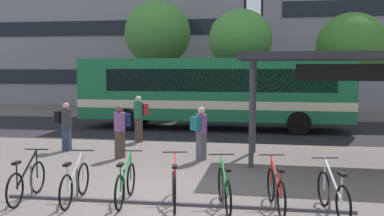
{
  "coord_description": "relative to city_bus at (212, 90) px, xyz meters",
  "views": [
    {
      "loc": [
        2.12,
        -8.39,
        2.72
      ],
      "look_at": [
        0.21,
        4.58,
        1.51
      ],
      "focal_mm": 39.14,
      "sensor_mm": 36.0,
      "label": 1
    }
  ],
  "objects": [
    {
      "name": "city_bus",
      "position": [
        0.0,
        0.0,
        0.0
      ],
      "size": [
        12.1,
        2.93,
        3.2
      ],
      "rotation": [
        0.0,
        0.0,
        3.11
      ],
      "color": "#196B3D",
      "rests_on": "ground"
    },
    {
      "name": "street_tree_2",
      "position": [
        -4.15,
        7.14,
        3.18
      ],
      "size": [
        4.14,
        4.14,
        7.01
      ],
      "color": "brown",
      "rests_on": "ground"
    },
    {
      "name": "bike_rack",
      "position": [
        0.29,
        -10.86,
        -1.69
      ],
      "size": [
        7.09,
        0.1,
        0.7
      ],
      "rotation": [
        0.0,
        0.0,
        0.0
      ],
      "color": "#47474C",
      "rests_on": "ground"
    },
    {
      "name": "parked_bicycle_red_3",
      "position": [
        0.33,
        -10.84,
        -1.39
      ],
      "size": [
        0.52,
        1.7,
        0.99
      ],
      "rotation": [
        0.0,
        0.0,
        1.75
      ],
      "color": "black",
      "rests_on": "ground"
    },
    {
      "name": "parked_bicycle_black_0",
      "position": [
        -2.78,
        -10.98,
        -1.39
      ],
      "size": [
        0.52,
        1.72,
        0.99
      ],
      "rotation": [
        0.0,
        0.0,
        1.64
      ],
      "color": "black",
      "rests_on": "ground"
    },
    {
      "name": "parked_bicycle_green_4",
      "position": [
        1.33,
        -10.92,
        -1.39
      ],
      "size": [
        0.56,
        1.7,
        0.99
      ],
      "rotation": [
        0.0,
        0.0,
        1.78
      ],
      "color": "black",
      "rests_on": "ground"
    },
    {
      "name": "transit_shelter",
      "position": [
        5.05,
        -6.41,
        1.22
      ],
      "size": [
        7.27,
        3.2,
        3.19
      ],
      "rotation": [
        0.0,
        0.0,
        -0.03
      ],
      "color": "#38383D",
      "rests_on": "ground"
    },
    {
      "name": "parked_bicycle_white_6",
      "position": [
        3.37,
        -10.97,
        -1.39
      ],
      "size": [
        0.52,
        1.71,
        0.99
      ],
      "rotation": [
        0.0,
        0.0,
        1.74
      ],
      "color": "black",
      "rests_on": "ground"
    },
    {
      "name": "bus_lane_asphalt",
      "position": [
        -0.25,
        -0.0,
        -1.77
      ],
      "size": [
        80.0,
        7.2,
        0.01
      ],
      "primitive_type": "cube",
      "color": "#232326",
      "rests_on": "ground"
    },
    {
      "name": "parked_bicycle_red_5",
      "position": [
        2.32,
        -10.83,
        -1.39
      ],
      "size": [
        0.52,
        1.71,
        0.99
      ],
      "rotation": [
        0.0,
        0.0,
        1.72
      ],
      "color": "black",
      "rests_on": "ground"
    },
    {
      "name": "commuter_black_pack_1",
      "position": [
        -4.34,
        -5.83,
        -0.84
      ],
      "size": [
        0.52,
        0.34,
        1.62
      ],
      "rotation": [
        0.0,
        0.0,
        0.0
      ],
      "color": "#2D3851",
      "rests_on": "ground"
    },
    {
      "name": "street_tree_0",
      "position": [
        6.88,
        3.93,
        2.13
      ],
      "size": [
        3.59,
        3.59,
        5.65
      ],
      "color": "brown",
      "rests_on": "ground"
    },
    {
      "name": "commuter_red_pack_3",
      "position": [
        -2.35,
        -3.81,
        -0.77
      ],
      "size": [
        0.6,
        0.51,
        1.74
      ],
      "rotation": [
        0.0,
        0.0,
        3.62
      ],
      "color": "#47382D",
      "rests_on": "ground"
    },
    {
      "name": "parked_bicycle_silver_1",
      "position": [
        -1.73,
        -10.95,
        -1.39
      ],
      "size": [
        0.52,
        1.72,
        0.99
      ],
      "rotation": [
        0.0,
        0.0,
        1.65
      ],
      "color": "black",
      "rests_on": "ground"
    },
    {
      "name": "commuter_navy_pack_2",
      "position": [
        -2.16,
        -6.66,
        -0.83
      ],
      "size": [
        0.49,
        0.6,
        1.64
      ],
      "rotation": [
        0.0,
        0.0,
        4.29
      ],
      "color": "#47382D",
      "rests_on": "ground"
    },
    {
      "name": "ground",
      "position": [
        -0.25,
        -10.52,
        -1.78
      ],
      "size": [
        200.0,
        200.0,
        0.0
      ],
      "primitive_type": "plane",
      "color": "#6B605B"
    },
    {
      "name": "parked_bicycle_green_2",
      "position": [
        -0.7,
        -10.83,
        -1.39
      ],
      "size": [
        0.52,
        1.72,
        0.99
      ],
      "rotation": [
        0.0,
        0.0,
        1.64
      ],
      "color": "black",
      "rests_on": "ground"
    },
    {
      "name": "commuter_teal_pack_0",
      "position": [
        0.32,
        -6.64,
        -0.85
      ],
      "size": [
        0.55,
        0.6,
        1.61
      ],
      "rotation": [
        0.0,
        0.0,
        0.98
      ],
      "color": "#565660",
      "rests_on": "ground"
    },
    {
      "name": "street_tree_1",
      "position": [
        1.11,
        4.63,
        2.59
      ],
      "size": [
        3.49,
        3.49,
        6.05
      ],
      "color": "brown",
      "rests_on": "ground"
    }
  ]
}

